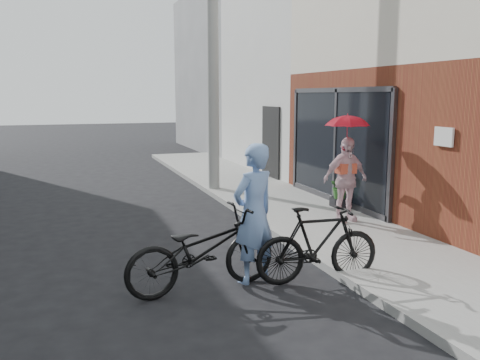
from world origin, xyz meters
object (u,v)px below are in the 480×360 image
officer (254,213)px  bike_left (202,250)px  bike_right (318,244)px  planter (340,203)px  utility_pole (213,52)px  kimono_woman (345,179)px

officer → bike_left: bearing=-14.8°
bike_right → planter: bike_right is taller
bike_left → planter: bearing=-58.1°
officer → bike_left: officer is taller
bike_left → utility_pole: bearing=-25.8°
bike_left → kimono_woman: 4.04m
utility_pole → bike_right: bearing=-94.4°
bike_left → bike_right: bearing=-105.7°
kimono_woman → bike_left: bearing=-150.8°
bike_right → utility_pole: bearing=0.0°
kimono_woman → planter: 1.41m
bike_right → planter: 4.24m
utility_pole → bike_left: (-2.03, -6.28, -2.97)m
bike_right → kimono_woman: 3.04m
utility_pole → planter: utility_pole is taller
bike_left → bike_right: 1.55m
utility_pole → bike_left: bearing=-107.9°
utility_pole → bike_left: 7.24m
kimono_woman → bike_right: bearing=-131.3°
officer → planter: 4.56m
utility_pole → officer: size_ratio=3.77×
officer → bike_right: officer is taller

